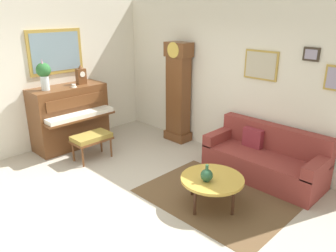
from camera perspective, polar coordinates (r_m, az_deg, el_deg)
ground_plane at (r=5.17m, az=-7.32°, el=-11.91°), size 6.40×6.00×0.10m
wall_left at (r=6.80m, az=-21.59°, el=7.84°), size 0.13×4.90×2.80m
wall_back at (r=6.27m, az=9.84°, el=7.97°), size 5.30×0.13×2.80m
area_rug at (r=5.04m, az=8.02°, el=-12.09°), size 2.10×1.50×0.01m
piano at (r=6.83m, az=-16.46°, el=1.58°), size 0.87×1.44×1.22m
piano_bench at (r=6.18m, az=-12.99°, el=-2.09°), size 0.42×0.70×0.48m
grandfather_clock at (r=6.78m, az=1.76°, el=5.30°), size 0.52×0.34×2.03m
couch at (r=5.67m, az=16.28°, el=-5.46°), size 1.90×0.80×0.84m
coffee_table at (r=4.70m, az=7.60°, el=-9.11°), size 0.88×0.88×0.42m
mantel_clock at (r=6.80m, az=-14.71°, el=8.42°), size 0.13×0.18×0.38m
flower_vase at (r=6.43m, az=-20.56°, el=8.52°), size 0.26×0.26×0.58m
teacup at (r=6.57m, az=-15.87°, el=6.63°), size 0.12×0.12×0.06m
green_jug at (r=4.55m, az=6.66°, el=-8.37°), size 0.17×0.17×0.24m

